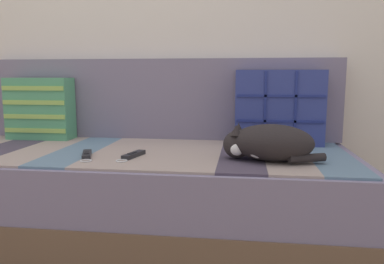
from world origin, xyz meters
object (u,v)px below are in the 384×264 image
at_px(throw_pillow_striped, 40,109).
at_px(game_remote_far, 87,155).
at_px(throw_pillow_quilted, 279,108).
at_px(sleeping_cat, 266,143).
at_px(couch, 142,191).
at_px(game_remote_near, 133,155).

distance_m(throw_pillow_striped, game_remote_far, 0.64).
distance_m(throw_pillow_quilted, sleeping_cat, 0.42).
bearing_deg(game_remote_far, throw_pillow_striped, 136.48).
height_order(throw_pillow_quilted, game_remote_far, throw_pillow_quilted).
height_order(throw_pillow_striped, sleeping_cat, throw_pillow_striped).
bearing_deg(couch, sleeping_cat, -16.57).
xyz_separation_m(couch, throw_pillow_striped, (-0.64, 0.22, 0.38)).
relative_size(sleeping_cat, game_remote_near, 2.09).
bearing_deg(game_remote_far, sleeping_cat, 2.29).
bearing_deg(sleeping_cat, game_remote_near, -179.15).
distance_m(throw_pillow_quilted, throw_pillow_striped, 1.31).
relative_size(throw_pillow_quilted, throw_pillow_striped, 1.23).
bearing_deg(couch, throw_pillow_striped, 160.73).
bearing_deg(game_remote_near, sleeping_cat, 0.85).
bearing_deg(throw_pillow_quilted, couch, -161.45).
bearing_deg(game_remote_far, game_remote_near, 6.36).
height_order(couch, sleeping_cat, sleeping_cat).
bearing_deg(game_remote_far, couch, 47.34).
height_order(throw_pillow_quilted, throw_pillow_striped, throw_pillow_quilted).
xyz_separation_m(throw_pillow_quilted, game_remote_far, (-0.86, -0.43, -0.18)).
xyz_separation_m(game_remote_near, game_remote_far, (-0.20, -0.02, -0.00)).
xyz_separation_m(couch, sleeping_cat, (0.58, -0.17, 0.28)).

